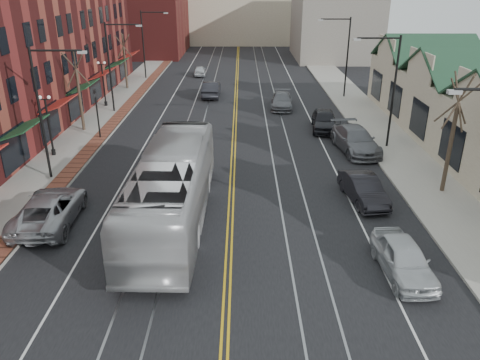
{
  "coord_description": "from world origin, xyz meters",
  "views": [
    {
      "loc": [
        0.58,
        -11.26,
        11.75
      ],
      "look_at": [
        0.51,
        11.23,
        2.0
      ],
      "focal_mm": 35.0,
      "sensor_mm": 36.0,
      "label": 1
    }
  ],
  "objects_px": {
    "parked_car_a": "(404,258)",
    "parked_car_d": "(324,120)",
    "parked_car_b": "(363,189)",
    "transit_bus": "(172,188)",
    "parked_suv": "(50,209)",
    "parked_car_c": "(355,140)"
  },
  "relations": [
    {
      "from": "parked_car_a",
      "to": "parked_car_d",
      "type": "relative_size",
      "value": 0.91
    },
    {
      "from": "parked_car_d",
      "to": "parked_car_b",
      "type": "bearing_deg",
      "value": -83.73
    },
    {
      "from": "transit_bus",
      "to": "parked_car_a",
      "type": "height_order",
      "value": "transit_bus"
    },
    {
      "from": "parked_suv",
      "to": "parked_car_a",
      "type": "xyz_separation_m",
      "value": [
        16.8,
        -4.49,
        -0.06
      ]
    },
    {
      "from": "parked_suv",
      "to": "parked_car_c",
      "type": "distance_m",
      "value": 21.31
    },
    {
      "from": "parked_car_a",
      "to": "parked_car_b",
      "type": "xyz_separation_m",
      "value": [
        0.0,
        7.17,
        -0.02
      ]
    },
    {
      "from": "transit_bus",
      "to": "parked_car_b",
      "type": "bearing_deg",
      "value": -165.94
    },
    {
      "from": "transit_bus",
      "to": "parked_car_d",
      "type": "bearing_deg",
      "value": -122.08
    },
    {
      "from": "transit_bus",
      "to": "parked_car_d",
      "type": "height_order",
      "value": "transit_bus"
    },
    {
      "from": "parked_car_a",
      "to": "parked_car_c",
      "type": "height_order",
      "value": "parked_car_c"
    },
    {
      "from": "transit_bus",
      "to": "parked_car_d",
      "type": "relative_size",
      "value": 2.76
    },
    {
      "from": "transit_bus",
      "to": "parked_car_b",
      "type": "distance_m",
      "value": 10.79
    },
    {
      "from": "parked_car_b",
      "to": "parked_car_c",
      "type": "relative_size",
      "value": 0.76
    },
    {
      "from": "parked_car_b",
      "to": "transit_bus",
      "type": "bearing_deg",
      "value": -174.72
    },
    {
      "from": "parked_car_b",
      "to": "parked_car_d",
      "type": "relative_size",
      "value": 0.91
    },
    {
      "from": "parked_car_c",
      "to": "parked_car_d",
      "type": "distance_m",
      "value": 5.43
    },
    {
      "from": "parked_suv",
      "to": "parked_car_b",
      "type": "bearing_deg",
      "value": -173.79
    },
    {
      "from": "parked_car_d",
      "to": "parked_suv",
      "type": "bearing_deg",
      "value": -129.59
    },
    {
      "from": "parked_car_b",
      "to": "parked_car_d",
      "type": "xyz_separation_m",
      "value": [
        0.0,
        13.63,
        0.1
      ]
    },
    {
      "from": "parked_suv",
      "to": "parked_car_c",
      "type": "bearing_deg",
      "value": -151.59
    },
    {
      "from": "parked_car_c",
      "to": "transit_bus",
      "type": "bearing_deg",
      "value": -145.3
    },
    {
      "from": "transit_bus",
      "to": "parked_car_a",
      "type": "relative_size",
      "value": 3.05
    }
  ]
}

